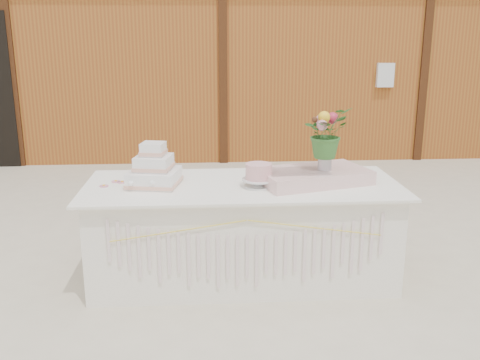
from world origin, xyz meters
name	(u,v)px	position (x,y,z in m)	size (l,w,h in m)	color
ground	(242,277)	(0.00, 0.00, 0.00)	(80.00, 80.00, 0.00)	beige
barn	(218,46)	(-0.01, 5.99, 1.68)	(12.60, 4.60, 3.30)	#8F571E
cake_table	(243,231)	(0.00, 0.00, 0.39)	(2.40, 1.00, 0.77)	white
wedding_cake	(154,171)	(-0.67, 0.01, 0.88)	(0.42, 0.42, 0.33)	white
pink_cake_stand	(259,174)	(0.11, -0.10, 0.87)	(0.25, 0.25, 0.18)	silver
satin_runner	(313,176)	(0.54, 0.00, 0.82)	(0.82, 0.48, 0.10)	beige
flower_vase	(325,160)	(0.63, -0.01, 0.95)	(0.11, 0.11, 0.14)	#A8A8AD
bouquet	(326,126)	(0.63, -0.01, 1.21)	(0.34, 0.30, 0.38)	#2F6227
loose_flowers	(116,181)	(-0.98, 0.12, 0.78)	(0.13, 0.33, 0.02)	pink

